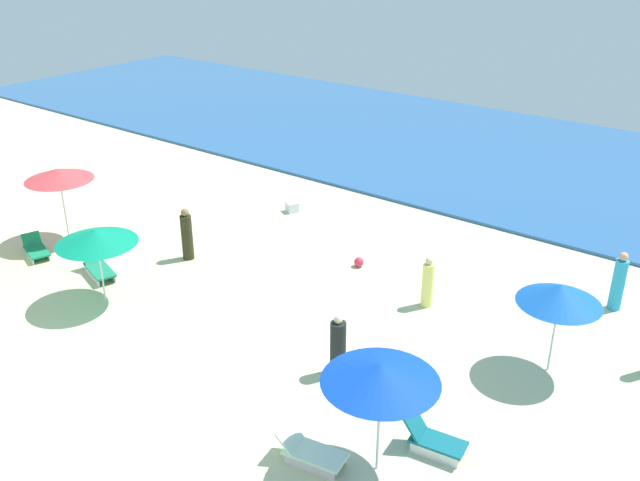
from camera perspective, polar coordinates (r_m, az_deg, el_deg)
The scene contains 16 objects.
ground_plane at distance 17.88m, azimuth -20.70°, elevation -11.27°, with size 60.00×60.00×0.00m, color beige.
ocean at distance 33.61m, azimuth 12.71°, elevation 7.08°, with size 60.00×15.20×0.12m, color #2B5B95.
umbrella_0 at distance 24.55m, azimuth -20.53°, elevation 5.08°, with size 2.23×2.23×2.57m.
lounge_chair_0_0 at distance 24.50m, azimuth -22.15°, elevation -0.67°, with size 1.38×0.95×0.64m.
umbrella_2 at distance 20.23m, azimuth -17.78°, elevation 0.31°, with size 2.26×2.26×2.26m.
lounge_chair_2_0 at distance 22.50m, azimuth -17.62°, elevation -2.14°, with size 1.66×1.04×0.70m.
umbrella_3 at distance 17.20m, azimuth 18.98°, elevation -4.16°, with size 1.99×1.99×2.36m.
umbrella_4 at distance 13.38m, azimuth 4.98°, elevation -10.76°, with size 2.30×2.30×2.50m.
lounge_chair_4_0 at distance 14.75m, azimuth -0.79°, elevation -16.83°, with size 1.49×0.83×0.70m.
lounge_chair_4_1 at distance 15.16m, azimuth 9.22°, elevation -15.74°, with size 1.34×0.73×0.79m.
beachgoer_0 at distance 21.14m, azimuth 23.14°, elevation -3.17°, with size 0.50×0.50×1.76m.
beachgoer_2 at distance 22.68m, azimuth -10.80°, elevation 0.41°, with size 0.51×0.51×1.74m.
beachgoer_3 at distance 19.88m, azimuth 8.77°, elevation -3.47°, with size 0.42×0.42×1.52m.
beachgoer_4 at distance 16.88m, azimuth 1.48°, elevation -8.67°, with size 0.46×0.46×1.61m.
cooler_box_0 at distance 26.14m, azimuth -2.30°, elevation 2.76°, with size 0.45×0.39×0.37m, color silver.
beach_ball_1 at distance 22.07m, azimuth 3.18°, elevation -1.77°, with size 0.31×0.31×0.31m, color #DE3047.
Camera 1 is at (13.01, -6.90, 10.13)m, focal length 39.27 mm.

